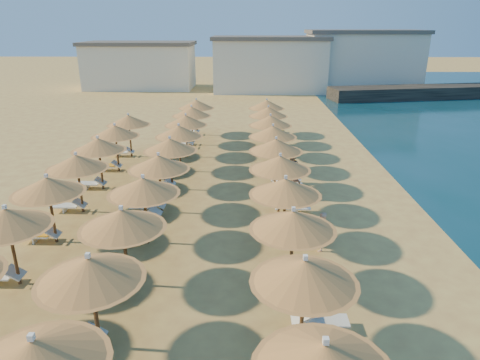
{
  "coord_description": "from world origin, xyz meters",
  "views": [
    {
      "loc": [
        1.05,
        -16.66,
        8.87
      ],
      "look_at": [
        0.67,
        4.0,
        1.3
      ],
      "focal_mm": 32.0,
      "sensor_mm": 36.0,
      "label": 1
    }
  ],
  "objects_px": {
    "parasol_row_west": "(159,163)",
    "parasol_row_east": "(280,164)",
    "beachgoer_c": "(293,186)",
    "beachgoer_a": "(321,232)",
    "beachgoer_b": "(292,169)",
    "jetty": "(444,92)"
  },
  "relations": [
    {
      "from": "parasol_row_west",
      "to": "beachgoer_a",
      "type": "distance_m",
      "value": 8.36
    },
    {
      "from": "beachgoer_b",
      "to": "beachgoer_c",
      "type": "xyz_separation_m",
      "value": [
        -0.16,
        -2.32,
        -0.17
      ]
    },
    {
      "from": "jetty",
      "to": "beachgoer_b",
      "type": "bearing_deg",
      "value": -135.9
    },
    {
      "from": "beachgoer_c",
      "to": "beachgoer_a",
      "type": "bearing_deg",
      "value": -65.41
    },
    {
      "from": "parasol_row_east",
      "to": "beachgoer_b",
      "type": "height_order",
      "value": "parasol_row_east"
    },
    {
      "from": "jetty",
      "to": "beachgoer_b",
      "type": "height_order",
      "value": "beachgoer_b"
    },
    {
      "from": "parasol_row_east",
      "to": "parasol_row_west",
      "type": "bearing_deg",
      "value": 180.0
    },
    {
      "from": "beachgoer_a",
      "to": "beachgoer_b",
      "type": "bearing_deg",
      "value": -178.09
    },
    {
      "from": "beachgoer_c",
      "to": "parasol_row_east",
      "type": "bearing_deg",
      "value": -98.08
    },
    {
      "from": "jetty",
      "to": "parasol_row_west",
      "type": "distance_m",
      "value": 46.46
    },
    {
      "from": "parasol_row_east",
      "to": "beachgoer_b",
      "type": "distance_m",
      "value": 4.54
    },
    {
      "from": "parasol_row_west",
      "to": "parasol_row_east",
      "type": "bearing_deg",
      "value": 0.0
    },
    {
      "from": "parasol_row_east",
      "to": "beachgoer_c",
      "type": "relative_size",
      "value": 22.32
    },
    {
      "from": "parasol_row_west",
      "to": "beachgoer_c",
      "type": "relative_size",
      "value": 22.32
    },
    {
      "from": "parasol_row_west",
      "to": "beachgoer_b",
      "type": "relative_size",
      "value": 18.38
    },
    {
      "from": "parasol_row_east",
      "to": "beachgoer_c",
      "type": "bearing_deg",
      "value": 63.53
    },
    {
      "from": "parasol_row_east",
      "to": "beachgoer_c",
      "type": "distance_m",
      "value": 2.68
    },
    {
      "from": "jetty",
      "to": "beachgoer_a",
      "type": "relative_size",
      "value": 17.71
    },
    {
      "from": "parasol_row_west",
      "to": "beachgoer_b",
      "type": "distance_m",
      "value": 8.17
    },
    {
      "from": "jetty",
      "to": "beachgoer_a",
      "type": "distance_m",
      "value": 45.37
    },
    {
      "from": "parasol_row_east",
      "to": "beachgoer_b",
      "type": "xyz_separation_m",
      "value": [
        1.05,
        4.11,
        -1.62
      ]
    },
    {
      "from": "parasol_row_east",
      "to": "beachgoer_b",
      "type": "relative_size",
      "value": 18.38
    }
  ]
}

